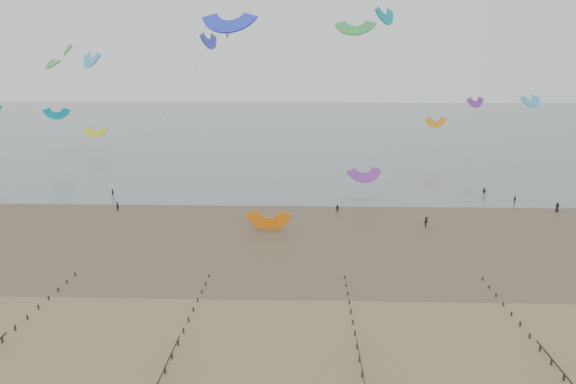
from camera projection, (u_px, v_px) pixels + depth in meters
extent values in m
plane|color=brown|center=(316.00, 319.00, 62.30)|extent=(500.00, 500.00, 0.00)
plane|color=#475654|center=(309.00, 125.00, 257.06)|extent=(500.00, 500.00, 0.00)
plane|color=#473A28|center=(313.00, 228.00, 96.38)|extent=(500.00, 500.00, 0.00)
ellipsoid|color=slate|center=(194.00, 252.00, 84.28)|extent=(23.60, 14.36, 0.01)
ellipsoid|color=slate|center=(380.00, 224.00, 98.93)|extent=(33.64, 18.32, 0.01)
ellipsoid|color=slate|center=(93.00, 218.00, 102.49)|extent=(26.95, 14.22, 0.01)
cube|color=black|center=(2.00, 340.00, 56.98)|extent=(0.16, 0.16, 0.65)
cube|color=black|center=(15.00, 328.00, 59.54)|extent=(0.16, 0.16, 0.62)
cube|color=black|center=(27.00, 317.00, 62.11)|extent=(0.16, 0.16, 0.59)
cube|color=black|center=(38.00, 307.00, 64.67)|extent=(0.16, 0.16, 0.57)
cube|color=black|center=(49.00, 298.00, 67.24)|extent=(0.16, 0.16, 0.54)
cube|color=black|center=(58.00, 290.00, 69.81)|extent=(0.16, 0.16, 0.51)
cube|color=black|center=(67.00, 282.00, 72.37)|extent=(0.16, 0.16, 0.48)
cube|color=black|center=(75.00, 274.00, 74.94)|extent=(0.16, 0.16, 0.45)
cube|color=black|center=(165.00, 371.00, 51.29)|extent=(0.16, 0.16, 0.71)
cube|color=black|center=(172.00, 356.00, 53.85)|extent=(0.16, 0.16, 0.68)
cube|color=black|center=(178.00, 343.00, 56.42)|extent=(0.16, 0.16, 0.65)
cube|color=black|center=(184.00, 331.00, 58.98)|extent=(0.16, 0.16, 0.62)
cube|color=black|center=(189.00, 320.00, 61.55)|extent=(0.16, 0.16, 0.59)
cube|color=black|center=(193.00, 310.00, 64.12)|extent=(0.16, 0.16, 0.57)
cube|color=black|center=(198.00, 300.00, 66.68)|extent=(0.16, 0.16, 0.54)
cube|color=black|center=(202.00, 292.00, 69.25)|extent=(0.16, 0.16, 0.51)
cube|color=black|center=(205.00, 283.00, 71.82)|extent=(0.16, 0.16, 0.48)
cube|color=black|center=(209.00, 276.00, 74.38)|extent=(0.16, 0.16, 0.45)
cube|color=black|center=(362.00, 374.00, 50.73)|extent=(0.16, 0.16, 0.71)
cube|color=black|center=(360.00, 359.00, 53.29)|extent=(0.16, 0.16, 0.68)
cube|color=black|center=(357.00, 346.00, 55.86)|extent=(0.16, 0.16, 0.65)
cube|color=black|center=(355.00, 333.00, 58.43)|extent=(0.16, 0.16, 0.62)
cube|color=black|center=(353.00, 322.00, 60.99)|extent=(0.16, 0.16, 0.59)
cube|color=black|center=(351.00, 312.00, 63.56)|extent=(0.16, 0.16, 0.57)
cube|color=black|center=(349.00, 302.00, 66.12)|extent=(0.16, 0.16, 0.54)
cube|color=black|center=(348.00, 293.00, 68.69)|extent=(0.16, 0.16, 0.51)
cube|color=black|center=(346.00, 285.00, 71.26)|extent=(0.16, 0.16, 0.48)
cube|color=black|center=(345.00, 278.00, 73.82)|extent=(0.16, 0.16, 0.45)
cube|color=black|center=(564.00, 377.00, 50.17)|extent=(0.16, 0.16, 0.71)
cube|color=black|center=(551.00, 362.00, 52.74)|extent=(0.16, 0.16, 0.68)
cube|color=black|center=(540.00, 348.00, 55.30)|extent=(0.16, 0.16, 0.65)
cube|color=black|center=(530.00, 336.00, 57.87)|extent=(0.16, 0.16, 0.62)
cube|color=black|center=(520.00, 324.00, 60.43)|extent=(0.16, 0.16, 0.59)
cube|color=black|center=(511.00, 314.00, 63.00)|extent=(0.16, 0.16, 0.57)
cube|color=black|center=(503.00, 304.00, 65.57)|extent=(0.16, 0.16, 0.54)
cube|color=black|center=(496.00, 295.00, 68.13)|extent=(0.16, 0.16, 0.51)
cube|color=black|center=(489.00, 287.00, 70.70)|extent=(0.16, 0.16, 0.48)
cube|color=black|center=(483.00, 279.00, 73.26)|extent=(0.16, 0.16, 0.45)
imported|color=black|center=(117.00, 206.00, 107.47)|extent=(0.79, 0.68, 1.83)
imported|color=black|center=(112.00, 192.00, 119.62)|extent=(0.66, 0.61, 1.51)
imported|color=black|center=(484.00, 192.00, 120.40)|extent=(1.46, 0.54, 1.54)
imported|color=black|center=(426.00, 222.00, 97.07)|extent=(1.31, 1.29, 1.80)
imported|color=black|center=(515.00, 199.00, 113.51)|extent=(0.53, 0.95, 1.52)
imported|color=black|center=(338.00, 209.00, 106.23)|extent=(0.91, 0.81, 1.55)
imported|color=black|center=(557.00, 207.00, 106.85)|extent=(1.02, 1.05, 1.82)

